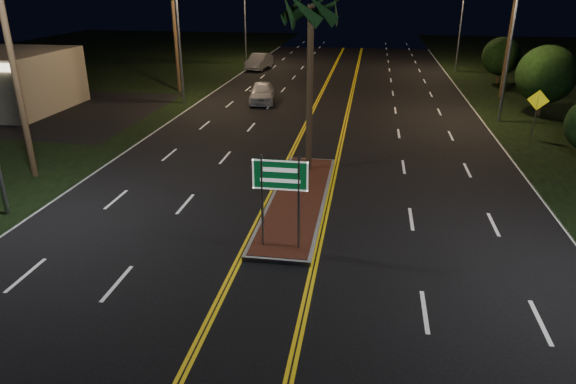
% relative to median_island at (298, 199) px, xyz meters
% --- Properties ---
extents(ground, '(120.00, 120.00, 0.00)m').
position_rel_median_island_xyz_m(ground, '(0.00, -7.00, -0.08)').
color(ground, black).
rests_on(ground, ground).
extents(median_island, '(2.25, 10.25, 0.17)m').
position_rel_median_island_xyz_m(median_island, '(0.00, 0.00, 0.00)').
color(median_island, gray).
rests_on(median_island, ground).
extents(highway_sign, '(1.80, 0.08, 3.20)m').
position_rel_median_island_xyz_m(highway_sign, '(0.00, -4.20, 2.32)').
color(highway_sign, gray).
rests_on(highway_sign, ground).
extents(streetlight_left_mid, '(1.91, 0.44, 9.00)m').
position_rel_median_island_xyz_m(streetlight_left_mid, '(-10.61, 17.00, 5.57)').
color(streetlight_left_mid, gray).
rests_on(streetlight_left_mid, ground).
extents(streetlight_left_far, '(1.91, 0.44, 9.00)m').
position_rel_median_island_xyz_m(streetlight_left_far, '(-10.61, 37.00, 5.57)').
color(streetlight_left_far, gray).
rests_on(streetlight_left_far, ground).
extents(streetlight_right_mid, '(1.91, 0.44, 9.00)m').
position_rel_median_island_xyz_m(streetlight_right_mid, '(10.61, 15.00, 5.57)').
color(streetlight_right_mid, gray).
rests_on(streetlight_right_mid, ground).
extents(streetlight_right_far, '(1.91, 0.44, 9.00)m').
position_rel_median_island_xyz_m(streetlight_right_far, '(10.61, 35.00, 5.57)').
color(streetlight_right_far, gray).
rests_on(streetlight_right_far, ground).
extents(palm_median, '(2.40, 2.40, 8.30)m').
position_rel_median_island_xyz_m(palm_median, '(0.00, 3.50, 7.19)').
color(palm_median, '#382819').
rests_on(palm_median, ground).
extents(shrub_mid, '(3.78, 3.78, 4.62)m').
position_rel_median_island_xyz_m(shrub_mid, '(14.00, 17.00, 2.64)').
color(shrub_mid, '#382819').
rests_on(shrub_mid, ground).
extents(shrub_far, '(3.24, 3.24, 3.96)m').
position_rel_median_island_xyz_m(shrub_far, '(13.80, 29.00, 2.25)').
color(shrub_far, '#382819').
rests_on(shrub_far, ground).
extents(car_near, '(3.01, 5.52, 1.75)m').
position_rel_median_island_xyz_m(car_near, '(-5.26, 17.98, 0.79)').
color(car_near, silver).
rests_on(car_near, ground).
extents(car_far, '(2.96, 5.62, 1.79)m').
position_rel_median_island_xyz_m(car_far, '(-8.77, 33.39, 0.81)').
color(car_far, '#9FA2A8').
rests_on(car_far, ground).
extents(warning_sign, '(1.09, 0.45, 2.76)m').
position_rel_median_island_xyz_m(warning_sign, '(12.06, 11.36, 1.74)').
color(warning_sign, gray).
rests_on(warning_sign, ground).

